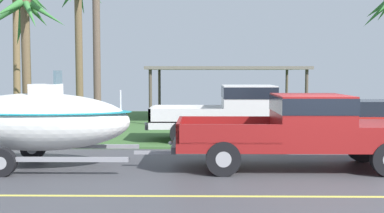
{
  "coord_description": "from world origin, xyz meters",
  "views": [
    {
      "loc": [
        -2.95,
        -11.16,
        2.37
      ],
      "look_at": [
        -3.15,
        2.06,
        1.45
      ],
      "focal_mm": 46.65,
      "sensor_mm": 36.0,
      "label": 1
    }
  ],
  "objects_px": {
    "palm_tree_near_right": "(19,10)",
    "palm_tree_far_left": "(23,30)",
    "parked_sedan_far": "(382,121)",
    "palm_tree_mid": "(79,12)",
    "parked_pickup_background": "(247,111)",
    "boat_on_trailer": "(37,121)",
    "utility_pole": "(96,6)",
    "pickup_truck_towing": "(309,127)",
    "carport_awning": "(225,69)"
  },
  "relations": [
    {
      "from": "palm_tree_near_right",
      "to": "palm_tree_mid",
      "type": "bearing_deg",
      "value": 65.93
    },
    {
      "from": "parked_sedan_far",
      "to": "carport_awning",
      "type": "height_order",
      "value": "carport_awning"
    },
    {
      "from": "boat_on_trailer",
      "to": "parked_sedan_far",
      "type": "bearing_deg",
      "value": 26.29
    },
    {
      "from": "carport_awning",
      "to": "palm_tree_near_right",
      "type": "height_order",
      "value": "palm_tree_near_right"
    },
    {
      "from": "carport_awning",
      "to": "boat_on_trailer",
      "type": "bearing_deg",
      "value": -113.76
    },
    {
      "from": "parked_sedan_far",
      "to": "palm_tree_near_right",
      "type": "relative_size",
      "value": 0.74
    },
    {
      "from": "pickup_truck_towing",
      "to": "carport_awning",
      "type": "distance_m",
      "value": 12.15
    },
    {
      "from": "palm_tree_near_right",
      "to": "palm_tree_far_left",
      "type": "height_order",
      "value": "palm_tree_near_right"
    },
    {
      "from": "carport_awning",
      "to": "utility_pole",
      "type": "distance_m",
      "value": 9.34
    },
    {
      "from": "parked_sedan_far",
      "to": "palm_tree_far_left",
      "type": "xyz_separation_m",
      "value": [
        -13.13,
        1.93,
        3.31
      ]
    },
    {
      "from": "palm_tree_near_right",
      "to": "palm_tree_far_left",
      "type": "bearing_deg",
      "value": -67.77
    },
    {
      "from": "pickup_truck_towing",
      "to": "palm_tree_far_left",
      "type": "height_order",
      "value": "palm_tree_far_left"
    },
    {
      "from": "parked_pickup_background",
      "to": "palm_tree_near_right",
      "type": "relative_size",
      "value": 0.92
    },
    {
      "from": "boat_on_trailer",
      "to": "palm_tree_near_right",
      "type": "xyz_separation_m",
      "value": [
        -3.89,
        9.77,
        3.9
      ]
    },
    {
      "from": "carport_awning",
      "to": "palm_tree_mid",
      "type": "bearing_deg",
      "value": 167.8
    },
    {
      "from": "utility_pole",
      "to": "parked_sedan_far",
      "type": "bearing_deg",
      "value": 5.99
    },
    {
      "from": "carport_awning",
      "to": "utility_pole",
      "type": "relative_size",
      "value": 0.84
    },
    {
      "from": "palm_tree_far_left",
      "to": "palm_tree_near_right",
      "type": "bearing_deg",
      "value": 112.23
    },
    {
      "from": "parked_sedan_far",
      "to": "parked_pickup_background",
      "type": "bearing_deg",
      "value": -173.94
    },
    {
      "from": "palm_tree_mid",
      "to": "utility_pole",
      "type": "bearing_deg",
      "value": -73.25
    },
    {
      "from": "utility_pole",
      "to": "palm_tree_far_left",
      "type": "bearing_deg",
      "value": 139.48
    },
    {
      "from": "boat_on_trailer",
      "to": "utility_pole",
      "type": "relative_size",
      "value": 0.68
    },
    {
      "from": "pickup_truck_towing",
      "to": "palm_tree_near_right",
      "type": "xyz_separation_m",
      "value": [
        -10.59,
        9.77,
        4.04
      ]
    },
    {
      "from": "pickup_truck_towing",
      "to": "parked_sedan_far",
      "type": "xyz_separation_m",
      "value": [
        3.65,
        5.11,
        -0.35
      ]
    },
    {
      "from": "pickup_truck_towing",
      "to": "carport_awning",
      "type": "xyz_separation_m",
      "value": [
        -1.43,
        11.98,
        1.48
      ]
    },
    {
      "from": "parked_sedan_far",
      "to": "boat_on_trailer",
      "type": "bearing_deg",
      "value": -153.71
    },
    {
      "from": "pickup_truck_towing",
      "to": "utility_pole",
      "type": "height_order",
      "value": "utility_pole"
    },
    {
      "from": "boat_on_trailer",
      "to": "palm_tree_near_right",
      "type": "relative_size",
      "value": 0.91
    },
    {
      "from": "pickup_truck_towing",
      "to": "palm_tree_far_left",
      "type": "distance_m",
      "value": 12.17
    },
    {
      "from": "parked_pickup_background",
      "to": "palm_tree_far_left",
      "type": "distance_m",
      "value": 9.22
    },
    {
      "from": "palm_tree_mid",
      "to": "utility_pole",
      "type": "distance_m",
      "value": 9.96
    },
    {
      "from": "pickup_truck_towing",
      "to": "boat_on_trailer",
      "type": "bearing_deg",
      "value": -180.0
    },
    {
      "from": "boat_on_trailer",
      "to": "palm_tree_far_left",
      "type": "xyz_separation_m",
      "value": [
        -2.78,
        7.04,
        2.83
      ]
    },
    {
      "from": "parked_pickup_background",
      "to": "palm_tree_mid",
      "type": "distance_m",
      "value": 12.68
    },
    {
      "from": "boat_on_trailer",
      "to": "pickup_truck_towing",
      "type": "bearing_deg",
      "value": 0.0
    },
    {
      "from": "boat_on_trailer",
      "to": "palm_tree_mid",
      "type": "relative_size",
      "value": 0.82
    },
    {
      "from": "pickup_truck_towing",
      "to": "palm_tree_far_left",
      "type": "xyz_separation_m",
      "value": [
        -9.48,
        7.04,
        2.96
      ]
    },
    {
      "from": "palm_tree_mid",
      "to": "palm_tree_near_right",
      "type": "bearing_deg",
      "value": -114.07
    },
    {
      "from": "boat_on_trailer",
      "to": "parked_sedan_far",
      "type": "height_order",
      "value": "boat_on_trailer"
    },
    {
      "from": "parked_pickup_background",
      "to": "parked_sedan_far",
      "type": "bearing_deg",
      "value": 6.06
    },
    {
      "from": "boat_on_trailer",
      "to": "carport_awning",
      "type": "relative_size",
      "value": 0.81
    },
    {
      "from": "parked_sedan_far",
      "to": "utility_pole",
      "type": "xyz_separation_m",
      "value": [
        -9.68,
        -1.02,
        3.83
      ]
    },
    {
      "from": "palm_tree_mid",
      "to": "parked_pickup_background",
      "type": "bearing_deg",
      "value": -48.96
    },
    {
      "from": "boat_on_trailer",
      "to": "utility_pole",
      "type": "bearing_deg",
      "value": 80.74
    },
    {
      "from": "palm_tree_near_right",
      "to": "utility_pole",
      "type": "height_order",
      "value": "utility_pole"
    },
    {
      "from": "palm_tree_mid",
      "to": "palm_tree_far_left",
      "type": "bearing_deg",
      "value": -95.13
    },
    {
      "from": "carport_awning",
      "to": "palm_tree_far_left",
      "type": "bearing_deg",
      "value": -148.47
    },
    {
      "from": "carport_awning",
      "to": "palm_tree_near_right",
      "type": "bearing_deg",
      "value": -166.48
    },
    {
      "from": "pickup_truck_towing",
      "to": "palm_tree_mid",
      "type": "relative_size",
      "value": 0.82
    },
    {
      "from": "boat_on_trailer",
      "to": "utility_pole",
      "type": "height_order",
      "value": "utility_pole"
    }
  ]
}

